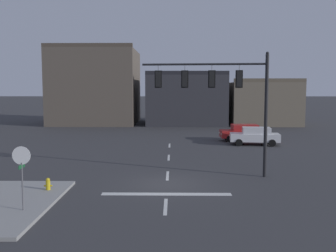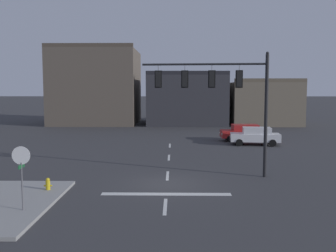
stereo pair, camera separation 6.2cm
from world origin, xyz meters
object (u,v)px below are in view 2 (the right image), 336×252
at_px(car_lot_middle, 244,132).
at_px(fire_hydrant, 48,186).
at_px(car_lot_nearside, 255,136).
at_px(signal_mast_near_side, 223,90).
at_px(stop_sign, 21,163).

distance_m(car_lot_middle, fire_hydrant, 23.09).
distance_m(car_lot_nearside, car_lot_middle, 2.78).
distance_m(signal_mast_near_side, car_lot_middle, 16.20).
distance_m(stop_sign, car_lot_middle, 25.82).
distance_m(signal_mast_near_side, car_lot_nearside, 13.86).
relative_size(signal_mast_near_side, car_lot_middle, 1.62).
xyz_separation_m(signal_mast_near_side, fire_hydrant, (-9.16, -3.87, -4.74)).
distance_m(stop_sign, fire_hydrant, 3.69).
height_order(signal_mast_near_side, car_lot_nearside, signal_mast_near_side).
xyz_separation_m(car_lot_nearside, fire_hydrant, (-13.68, -16.27, -0.53)).
height_order(car_lot_nearside, car_lot_middle, same).
bearing_deg(car_lot_middle, signal_mast_near_side, -104.65).
xyz_separation_m(signal_mast_near_side, stop_sign, (-9.17, -7.07, -2.93)).
bearing_deg(car_lot_nearside, car_lot_middle, 101.71).
relative_size(car_lot_middle, fire_hydrant, 6.02).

